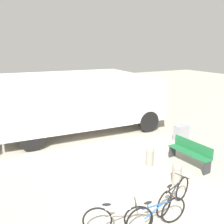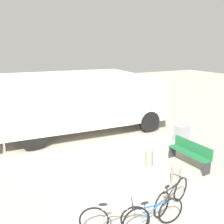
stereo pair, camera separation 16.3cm
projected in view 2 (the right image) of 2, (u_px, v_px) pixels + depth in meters
name	position (u px, v px, depth m)	size (l,w,h in m)	color
ground_plane	(162.00, 220.00, 6.43)	(60.00, 60.00, 0.00)	#A8A091
delivery_truck	(82.00, 100.00, 12.17)	(8.40, 2.79, 3.09)	white
park_bench	(190.00, 152.00, 9.24)	(0.52, 1.79, 0.90)	#1E6638
bicycle_near	(114.00, 219.00, 5.89)	(1.56, 0.75, 0.81)	black
bicycle_middle	(154.00, 215.00, 6.03)	(1.69, 0.44, 0.81)	black
bicycle_far	(172.00, 196.00, 6.80)	(1.61, 0.65, 0.81)	black
bollard_near_bench	(176.00, 173.00, 8.01)	(0.32, 0.32, 0.72)	gray
bollard_far_bench	(149.00, 156.00, 9.24)	(0.31, 0.31, 0.72)	gray
utility_box	(182.00, 134.00, 11.56)	(0.60, 0.44, 0.76)	gray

